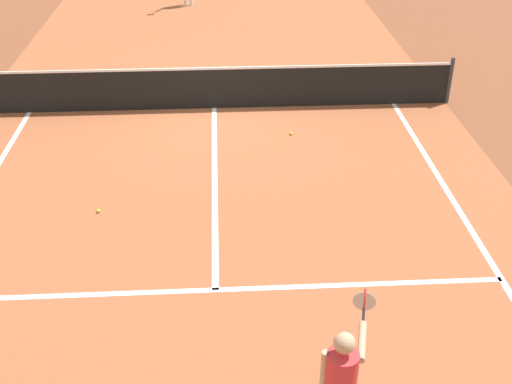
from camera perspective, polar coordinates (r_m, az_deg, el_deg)
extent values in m
plane|color=brown|center=(14.66, -3.73, 7.44)|extent=(60.00, 60.00, 0.00)
cube|color=#9E5433|center=(14.66, -3.73, 7.45)|extent=(10.62, 24.40, 0.00)
cube|color=white|center=(10.29, 20.02, -5.69)|extent=(0.10, 11.89, 0.01)
cube|color=white|center=(9.15, -3.62, -8.66)|extent=(8.22, 0.10, 0.01)
cube|color=white|center=(11.79, -3.69, 1.28)|extent=(0.10, 6.40, 0.01)
cylinder|color=#33383D|center=(15.36, 16.81, 9.44)|extent=(0.09, 0.09, 1.07)
cube|color=black|center=(14.49, -3.79, 9.09)|extent=(10.68, 0.02, 0.91)
cube|color=white|center=(14.32, -3.86, 10.88)|extent=(10.68, 0.03, 0.05)
cylinder|color=red|center=(6.61, 7.59, -15.75)|extent=(0.32, 0.32, 0.54)
sphere|color=tan|center=(6.31, 7.86, -13.14)|extent=(0.21, 0.21, 0.21)
cylinder|color=tan|center=(6.60, 6.07, -15.56)|extent=(0.08, 0.08, 0.53)
cylinder|color=tan|center=(6.64, 9.38, -12.94)|extent=(0.20, 0.53, 0.08)
cylinder|color=black|center=(6.92, 9.51, -10.82)|extent=(0.08, 0.22, 0.03)
torus|color=red|center=(7.10, 9.59, -9.55)|extent=(0.09, 0.28, 0.28)
cylinder|color=silver|center=(7.10, 9.59, -9.55)|extent=(0.24, 0.06, 0.25)
sphere|color=#CCE033|center=(13.38, 3.13, 5.21)|extent=(0.07, 0.07, 0.07)
sphere|color=#CCE033|center=(11.07, -13.80, -1.64)|extent=(0.07, 0.07, 0.07)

